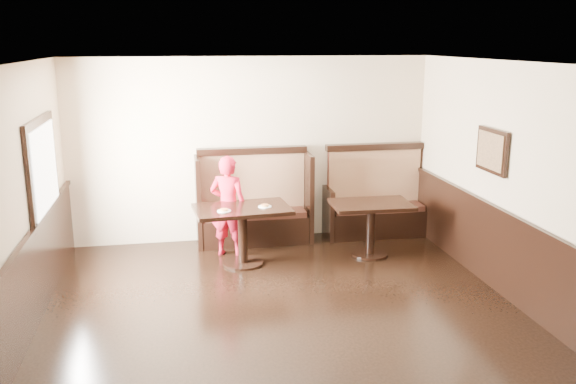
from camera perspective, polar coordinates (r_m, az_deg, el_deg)
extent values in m
plane|color=black|center=(6.50, 0.77, -13.76)|extent=(7.00, 7.00, 0.00)
plane|color=beige|center=(9.35, -3.45, 3.96)|extent=(5.50, 0.00, 5.50)
plane|color=beige|center=(7.04, 23.33, -0.53)|extent=(0.00, 7.00, 7.00)
plane|color=white|center=(5.75, 0.86, 11.74)|extent=(7.00, 7.00, 0.00)
cube|color=black|center=(6.37, -24.41, -10.70)|extent=(0.05, 6.90, 1.00)
cube|color=black|center=(7.29, 22.44, -7.41)|extent=(0.05, 6.90, 1.00)
cube|color=black|center=(7.84, -22.00, 2.11)|extent=(0.05, 1.50, 1.20)
cube|color=white|center=(7.83, -21.79, 2.12)|extent=(0.01, 1.30, 1.00)
cube|color=black|center=(7.96, 18.55, 3.68)|extent=(0.04, 0.70, 0.55)
cube|color=olive|center=(7.95, 18.40, 3.67)|extent=(0.01, 0.60, 0.45)
cube|color=black|center=(9.36, -3.12, -3.52)|extent=(1.60, 0.50, 0.42)
cube|color=#361911|center=(9.29, -3.14, -2.05)|extent=(1.54, 0.46, 0.09)
cube|color=#541210|center=(9.38, -3.35, 0.88)|extent=(1.60, 0.12, 0.92)
cube|color=black|center=(9.28, -3.39, 3.89)|extent=(1.68, 0.16, 0.10)
cube|color=black|center=(9.26, -8.40, -0.82)|extent=(0.07, 0.72, 1.36)
cube|color=black|center=(9.47, 1.80, -0.35)|extent=(0.07, 0.72, 1.36)
cube|color=black|center=(9.79, 8.27, -2.85)|extent=(1.50, 0.50, 0.42)
cube|color=#361911|center=(9.72, 8.32, -1.44)|extent=(1.44, 0.46, 0.09)
cube|color=#541210|center=(9.81, 8.02, 1.35)|extent=(1.50, 0.12, 0.92)
cube|color=black|center=(9.72, 8.12, 4.23)|extent=(1.58, 0.16, 0.10)
cube|color=black|center=(9.61, 3.65, -1.88)|extent=(0.07, 0.72, 0.80)
cube|color=black|center=(10.11, 12.37, -1.38)|extent=(0.07, 0.72, 0.80)
cube|color=black|center=(8.31, -4.31, -1.62)|extent=(1.36, 0.92, 0.05)
cylinder|color=black|center=(8.43, -4.26, -4.28)|extent=(0.13, 0.13, 0.75)
cylinder|color=black|center=(8.56, -4.22, -6.64)|extent=(0.56, 0.56, 0.03)
cube|color=black|center=(8.75, 7.81, -1.18)|extent=(1.14, 0.76, 0.05)
cylinder|color=black|center=(8.85, 7.72, -3.60)|extent=(0.12, 0.12, 0.71)
cylinder|color=black|center=(8.97, 7.65, -5.74)|extent=(0.53, 0.53, 0.03)
imported|color=red|center=(8.71, -5.61, -1.33)|extent=(0.63, 0.54, 1.47)
cylinder|color=white|center=(8.13, -6.00, -1.77)|extent=(0.18, 0.18, 0.01)
cylinder|color=tan|center=(8.13, -6.00, -1.68)|extent=(0.11, 0.11, 0.02)
cylinder|color=#EABA54|center=(8.13, -6.00, -1.60)|extent=(0.10, 0.10, 0.01)
cylinder|color=white|center=(8.31, -2.18, -1.36)|extent=(0.19, 0.19, 0.01)
cylinder|color=tan|center=(8.31, -2.18, -1.27)|extent=(0.11, 0.11, 0.02)
cylinder|color=#EABA54|center=(8.31, -2.18, -1.19)|extent=(0.10, 0.10, 0.01)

